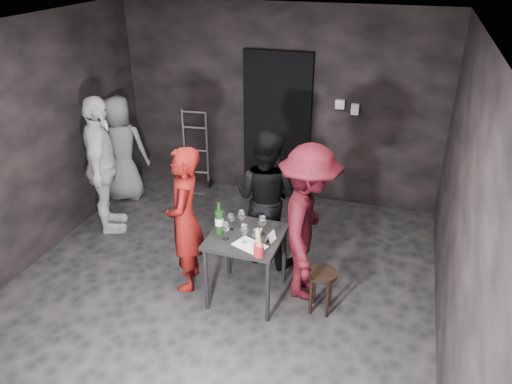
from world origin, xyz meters
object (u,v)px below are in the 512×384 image
(server_red, at_px, (185,216))
(wine_bottle, at_px, (219,221))
(stool, at_px, (322,281))
(bystander_grey, at_px, (121,148))
(woman_black, at_px, (266,193))
(bystander_cream, at_px, (100,155))
(hand_truck, at_px, (196,175))
(tasting_table, at_px, (246,243))
(breadstick_cup, at_px, (259,243))
(man_maroon, at_px, (309,215))

(server_red, xyz_separation_m, wine_bottle, (0.40, -0.05, 0.03))
(stool, relative_size, bystander_grey, 0.31)
(woman_black, distance_m, bystander_cream, 2.13)
(bystander_cream, bearing_deg, hand_truck, -51.77)
(server_red, bearing_deg, woman_black, 120.74)
(server_red, height_order, wine_bottle, server_red)
(tasting_table, relative_size, bystander_grey, 0.49)
(hand_truck, distance_m, stool, 3.21)
(tasting_table, distance_m, wine_bottle, 0.36)
(hand_truck, distance_m, woman_black, 2.20)
(bystander_cream, height_order, breadstick_cup, bystander_cream)
(tasting_table, xyz_separation_m, breadstick_cup, (0.23, -0.31, 0.24))
(bystander_cream, distance_m, breadstick_cup, 2.61)
(tasting_table, height_order, man_maroon, man_maroon)
(woman_black, xyz_separation_m, man_maroon, (0.58, -0.50, 0.09))
(server_red, relative_size, wine_bottle, 4.96)
(stool, distance_m, bystander_grey, 3.61)
(tasting_table, height_order, breadstick_cup, breadstick_cup)
(woman_black, relative_size, breadstick_cup, 5.59)
(server_red, bearing_deg, breadstick_cup, 53.04)
(woman_black, height_order, breadstick_cup, woman_black)
(breadstick_cup, bearing_deg, hand_truck, 124.80)
(bystander_cream, xyz_separation_m, bystander_grey, (-0.26, 0.86, -0.28))
(woman_black, bearing_deg, man_maroon, 150.87)
(server_red, height_order, woman_black, woman_black)
(hand_truck, height_order, woman_black, woman_black)
(tasting_table, distance_m, man_maroon, 0.69)
(stool, bearing_deg, server_red, 179.16)
(woman_black, xyz_separation_m, breadstick_cup, (0.24, -1.06, 0.03))
(man_maroon, height_order, bystander_cream, bystander_cream)
(bystander_cream, bearing_deg, bystander_grey, -11.53)
(man_maroon, distance_m, breadstick_cup, 0.66)
(tasting_table, xyz_separation_m, wine_bottle, (-0.27, -0.04, 0.23))
(hand_truck, relative_size, wine_bottle, 3.53)
(man_maroon, relative_size, bystander_cream, 0.90)
(stool, bearing_deg, man_maroon, 129.92)
(woman_black, distance_m, bystander_grey, 2.56)
(tasting_table, distance_m, server_red, 0.70)
(stool, height_order, breadstick_cup, breadstick_cup)
(wine_bottle, bearing_deg, woman_black, 71.65)
(woman_black, xyz_separation_m, wine_bottle, (-0.26, -0.78, 0.03))
(stool, bearing_deg, wine_bottle, -178.25)
(tasting_table, xyz_separation_m, bystander_cream, (-2.13, 0.79, 0.39))
(hand_truck, bearing_deg, bystander_grey, -154.03)
(tasting_table, bearing_deg, man_maroon, 23.54)
(woman_black, bearing_deg, breadstick_cup, 113.84)
(wine_bottle, distance_m, breadstick_cup, 0.57)
(man_maroon, xyz_separation_m, bystander_cream, (-2.71, 0.54, 0.10))
(hand_truck, relative_size, man_maroon, 0.64)
(hand_truck, relative_size, server_red, 0.71)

